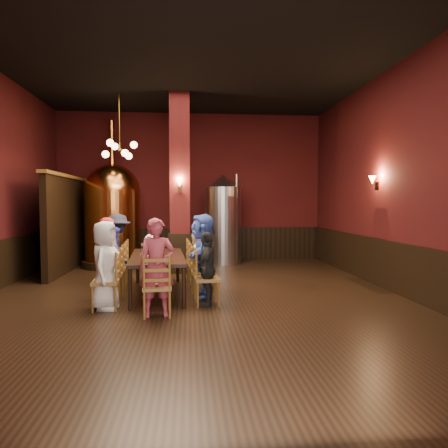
{
  "coord_description": "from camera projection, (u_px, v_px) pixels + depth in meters",
  "views": [
    {
      "loc": [
        -0.08,
        -7.37,
        1.76
      ],
      "look_at": [
        0.59,
        0.2,
        1.36
      ],
      "focal_mm": 32.0,
      "sensor_mm": 36.0,
      "label": 1
    }
  ],
  "objects": [
    {
      "name": "room",
      "position": [
        193.0,
        176.0,
        7.31
      ],
      "size": [
        10.0,
        10.02,
        4.5
      ],
      "color": "black",
      "rests_on": "ground"
    },
    {
      "name": "wainscot_right",
      "position": [
        397.0,
        268.0,
        7.75
      ],
      "size": [
        0.08,
        9.9,
        1.0
      ],
      "primitive_type": "cube",
      "color": "black",
      "rests_on": "ground"
    },
    {
      "name": "wainscot_back",
      "position": [
        192.0,
        244.0,
        12.34
      ],
      "size": [
        7.9,
        0.08,
        1.0
      ],
      "primitive_type": "cube",
      "color": "black",
      "rests_on": "ground"
    },
    {
      "name": "column",
      "position": [
        180.0,
        184.0,
        10.07
      ],
      "size": [
        0.58,
        0.58,
        4.5
      ],
      "primitive_type": "cube",
      "color": "#45100E",
      "rests_on": "ground"
    },
    {
      "name": "partition",
      "position": [
        67.0,
        225.0,
        10.27
      ],
      "size": [
        0.22,
        3.5,
        2.4
      ],
      "primitive_type": "cube",
      "color": "black",
      "rests_on": "ground"
    },
    {
      "name": "pendant_cluster",
      "position": [
        120.0,
        150.0,
        9.99
      ],
      "size": [
        0.9,
        0.9,
        1.7
      ],
      "primitive_type": null,
      "color": "#A57226",
      "rests_on": "room"
    },
    {
      "name": "sconce_wall",
      "position": [
        377.0,
        182.0,
        8.45
      ],
      "size": [
        0.2,
        0.2,
        0.36
      ],
      "primitive_type": null,
      "rotation": [
        0.0,
        0.0,
        1.57
      ],
      "color": "black",
      "rests_on": "room"
    },
    {
      "name": "sconce_column",
      "position": [
        180.0,
        185.0,
        9.78
      ],
      "size": [
        0.2,
        0.2,
        0.36
      ],
      "primitive_type": null,
      "rotation": [
        0.0,
        0.0,
        3.14
      ],
      "color": "black",
      "rests_on": "column"
    },
    {
      "name": "dining_table",
      "position": [
        157.0,
        259.0,
        7.71
      ],
      "size": [
        1.17,
        2.47,
        0.75
      ],
      "rotation": [
        0.0,
        0.0,
        0.07
      ],
      "color": "black",
      "rests_on": "ground"
    },
    {
      "name": "chair_0",
      "position": [
        105.0,
        282.0,
        6.6
      ],
      "size": [
        0.49,
        0.49,
        0.92
      ],
      "primitive_type": null,
      "rotation": [
        0.0,
        0.0,
        -1.5
      ],
      "color": "#8E5C24",
      "rests_on": "ground"
    },
    {
      "name": "person_0",
      "position": [
        105.0,
        265.0,
        6.59
      ],
      "size": [
        0.54,
        0.76,
        1.47
      ],
      "primitive_type": "imported",
      "rotation": [
        0.0,
        0.0,
        1.46
      ],
      "color": "silver",
      "rests_on": "ground"
    },
    {
      "name": "chair_1",
      "position": [
        110.0,
        274.0,
        7.26
      ],
      "size": [
        0.49,
        0.49,
        0.92
      ],
      "primitive_type": null,
      "rotation": [
        0.0,
        0.0,
        -1.5
      ],
      "color": "#8E5C24",
      "rests_on": "ground"
    },
    {
      "name": "person_1",
      "position": [
        110.0,
        259.0,
        7.25
      ],
      "size": [
        0.42,
        0.59,
        1.5
      ],
      "primitive_type": "imported",
      "rotation": [
        0.0,
        0.0,
        1.69
      ],
      "color": "maroon",
      "rests_on": "ground"
    },
    {
      "name": "chair_2",
      "position": [
        114.0,
        269.0,
        7.91
      ],
      "size": [
        0.49,
        0.49,
        0.92
      ],
      "primitive_type": null,
      "rotation": [
        0.0,
        0.0,
        -1.5
      ],
      "color": "#8E5C24",
      "rests_on": "ground"
    },
    {
      "name": "person_2",
      "position": [
        114.0,
        259.0,
        7.9
      ],
      "size": [
        0.47,
        0.69,
        1.3
      ],
      "primitive_type": "imported",
      "rotation": [
        0.0,
        0.0,
        1.84
      ],
      "color": "navy",
      "rests_on": "ground"
    },
    {
      "name": "chair_3",
      "position": [
        118.0,
        264.0,
        8.57
      ],
      "size": [
        0.49,
        0.49,
        0.92
      ],
      "primitive_type": null,
      "rotation": [
        0.0,
        0.0,
        -1.5
      ],
      "color": "#8E5C24",
      "rests_on": "ground"
    },
    {
      "name": "person_3",
      "position": [
        118.0,
        249.0,
        8.56
      ],
      "size": [
        0.87,
        1.12,
        1.53
      ],
      "primitive_type": "imported",
      "rotation": [
        0.0,
        0.0,
        1.91
      ],
      "color": "black",
      "rests_on": "ground"
    },
    {
      "name": "chair_4",
      "position": [
        207.0,
        279.0,
        6.87
      ],
      "size": [
        0.49,
        0.49,
        0.92
      ],
      "primitive_type": null,
      "rotation": [
        0.0,
        0.0,
        1.64
      ],
      "color": "#8E5C24",
      "rests_on": "ground"
    },
    {
      "name": "person_4",
      "position": [
        207.0,
        268.0,
        6.86
      ],
      "size": [
        0.46,
        0.79,
        1.27
      ],
      "primitive_type": "imported",
      "rotation": [
        0.0,
        0.0,
        4.51
      ],
      "color": "black",
      "rests_on": "ground"
    },
    {
      "name": "chair_5",
      "position": [
        203.0,
        272.0,
        7.53
      ],
      "size": [
        0.49,
        0.49,
        0.92
      ],
      "primitive_type": null,
      "rotation": [
        0.0,
        0.0,
        1.64
      ],
      "color": "#8E5C24",
      "rests_on": "ground"
    },
    {
      "name": "person_5",
      "position": [
        203.0,
        255.0,
        7.52
      ],
      "size": [
        0.56,
        1.48,
        1.56
      ],
      "primitive_type": "imported",
      "rotation": [
        0.0,
        0.0,
        4.64
      ],
      "color": "#3851A9",
      "rests_on": "ground"
    },
    {
      "name": "chair_6",
      "position": [
        200.0,
        266.0,
        8.18
      ],
      "size": [
        0.49,
        0.49,
        0.92
      ],
      "primitive_type": null,
      "rotation": [
        0.0,
        0.0,
        1.64
      ],
      "color": "#8E5C24",
      "rests_on": "ground"
    },
    {
      "name": "person_6",
      "position": [
        200.0,
        258.0,
        8.17
      ],
      "size": [
        0.41,
        0.63,
        1.28
      ],
      "primitive_type": "imported",
      "rotation": [
        0.0,
        0.0,
        4.71
      ],
      "color": "beige",
      "rests_on": "ground"
    },
    {
      "name": "chair_7",
      "position": [
        197.0,
        262.0,
        8.84
      ],
      "size": [
        0.49,
        0.49,
        0.92
      ],
      "primitive_type": null,
      "rotation": [
        0.0,
        0.0,
        1.64
      ],
      "color": "#8E5C24",
      "rests_on": "ground"
    },
    {
      "name": "person_7",
      "position": [
        197.0,
        253.0,
        8.83
      ],
      "size": [
        0.49,
        0.69,
        1.29
      ],
      "primitive_type": "imported",
      "rotation": [
        0.0,
        0.0,
        4.4
      ],
      "color": "#1C1831",
      "rests_on": "ground"
    },
    {
      "name": "chair_8",
      "position": [
        157.0,
        287.0,
        6.2
      ],
      "size": [
        0.49,
        0.49,
        0.92
      ],
      "primitive_type": null,
      "rotation": [
        0.0,
        0.0,
        3.21
      ],
      "color": "#8E5C24",
      "rests_on": "ground"
    },
    {
      "name": "person_8",
      "position": [
        157.0,
        267.0,
        6.18
      ],
      "size": [
        0.6,
        0.43,
        1.53
      ],
      "primitive_type": "imported",
      "rotation": [
        0.0,
        0.0,
        6.4
      ],
      "color": "#993343",
      "rests_on": "ground"
    },
    {
      "name": "copper_kettle",
      "position": [
        113.0,
        214.0,
        11.02
      ],
      "size": [
        1.98,
        1.98,
        4.01
      ],
      "rotation": [
        0.0,
        0.0,
        -0.4
      ],
      "color": "black",
      "rests_on": "ground"
    },
    {
      "name": "steel_vessel",
      "position": [
        223.0,
        219.0,
        11.63
      ],
      "size": [
        1.19,
        1.19,
        2.57
      ],
      "rotation": [
        0.0,
        0.0,
        -0.12
      ],
      "color": "#B2B2B7",
      "rests_on": "ground"
    },
    {
      "name": "rose_vase",
      "position": [
        150.0,
        240.0,
        8.49
      ],
      "size": [
        0.21,
        0.21,
        0.35
      ],
      "color": "white",
      "rests_on": "dining_table"
    },
    {
      "name": "wine_glass_0",
      "position": [
        157.0,
        253.0,
        7.44
      ],
      "size": [
        0.07,
        0.07,
        0.17
      ],
      "primitive_type": null,
      "color": "white",
      "rests_on": "dining_table"
    },
    {
      "name": "wine_glass_1",
      "position": [
        162.0,
        250.0,
        7.93
      ],
      "size": [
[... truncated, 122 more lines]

